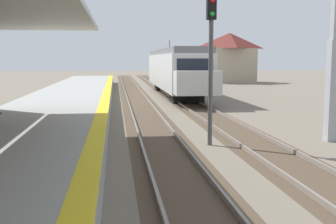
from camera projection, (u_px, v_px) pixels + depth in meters
The scene contains 7 objects.
station_platform at pixel (38, 132), 15.20m from camera, with size 5.00×80.00×0.91m.
track_pair_nearest_platform at pixel (150, 124), 19.73m from camera, with size 2.34×120.00×0.16m.
track_pair_middle at pixel (221, 122), 20.15m from camera, with size 2.34×120.00×0.16m.
approaching_train at pixel (176, 70), 35.15m from camera, with size 2.93×19.60×4.76m.
rail_signal_post at pixel (211, 55), 14.70m from camera, with size 0.32×0.34×5.20m.
catenary_pylon_far_side at pixel (327, 44), 15.36m from camera, with size 5.00×0.40×7.50m.
distant_trackside_house at pixel (229, 57), 54.91m from camera, with size 6.60×5.28×6.40m.
Camera 1 is at (0.30, 0.54, 3.06)m, focal length 45.23 mm.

